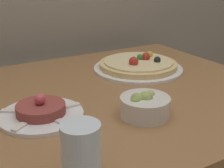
% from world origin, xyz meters
% --- Properties ---
extents(dining_table, '(1.09, 0.85, 0.73)m').
position_xyz_m(dining_table, '(0.00, 0.43, 0.63)').
color(dining_table, olive).
rests_on(dining_table, ground_plane).
extents(pizza_plate, '(0.33, 0.33, 0.06)m').
position_xyz_m(pizza_plate, '(0.22, 0.56, 0.75)').
color(pizza_plate, white).
rests_on(pizza_plate, dining_table).
extents(tartare_plate, '(0.21, 0.21, 0.06)m').
position_xyz_m(tartare_plate, '(-0.21, 0.36, 0.74)').
color(tartare_plate, white).
rests_on(tartare_plate, dining_table).
extents(small_bowl, '(0.13, 0.13, 0.07)m').
position_xyz_m(small_bowl, '(0.02, 0.24, 0.76)').
color(small_bowl, silver).
rests_on(small_bowl, dining_table).
extents(drinking_glass, '(0.07, 0.07, 0.11)m').
position_xyz_m(drinking_glass, '(-0.23, 0.08, 0.79)').
color(drinking_glass, silver).
rests_on(drinking_glass, dining_table).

